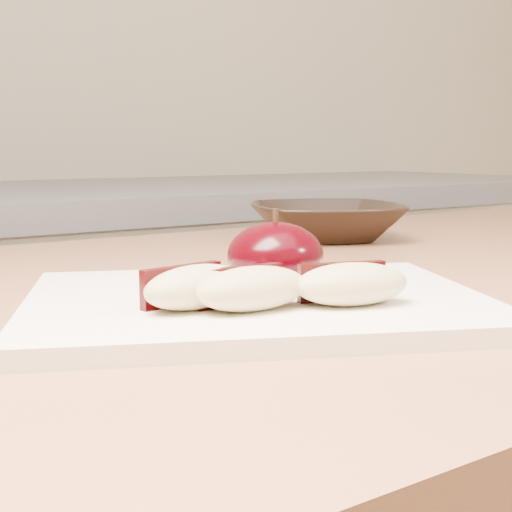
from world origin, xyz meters
TOP-DOWN VIEW (x-y plane):
  - cutting_board at (-0.01, 0.41)m, footprint 0.35×0.31m
  - apple_half at (0.03, 0.44)m, footprint 0.08×0.08m
  - apple_wedge_a at (-0.06, 0.39)m, footprint 0.08×0.04m
  - apple_wedge_b at (-0.04, 0.37)m, footprint 0.07×0.04m
  - apple_wedge_c at (0.02, 0.35)m, footprint 0.08×0.05m
  - bowl at (0.26, 0.66)m, footprint 0.23×0.23m

SIDE VIEW (x-z plane):
  - cutting_board at x=-0.01m, z-range 0.90..0.91m
  - bowl at x=0.26m, z-range 0.90..0.94m
  - apple_wedge_a at x=-0.06m, z-range 0.91..0.94m
  - apple_wedge_b at x=-0.04m, z-range 0.91..0.94m
  - apple_wedge_c at x=0.02m, z-range 0.91..0.94m
  - apple_half at x=0.03m, z-range 0.90..0.96m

